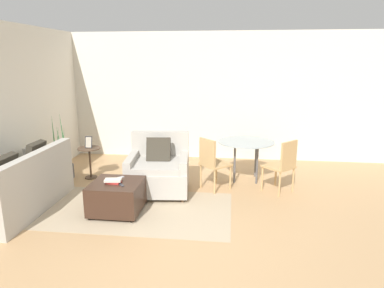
# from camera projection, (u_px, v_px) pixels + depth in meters

# --- Properties ---
(ground_plane) EXTENTS (20.00, 20.00, 0.00)m
(ground_plane) POSITION_uv_depth(u_px,v_px,m) (172.00, 248.00, 4.03)
(ground_plane) COLOR tan
(wall_back) EXTENTS (12.00, 0.06, 2.75)m
(wall_back) POSITION_uv_depth(u_px,v_px,m) (203.00, 97.00, 7.49)
(wall_back) COLOR silver
(wall_back) RESTS_ON ground_plane
(wall_left) EXTENTS (0.06, 12.00, 2.75)m
(wall_left) POSITION_uv_depth(u_px,v_px,m) (8.00, 110.00, 5.48)
(wall_left) COLOR silver
(wall_left) RESTS_ON ground_plane
(area_rug) EXTENTS (2.86, 1.57, 0.01)m
(area_rug) POSITION_uv_depth(u_px,v_px,m) (134.00, 209.00, 5.07)
(area_rug) COLOR tan
(area_rug) RESTS_ON ground_plane
(couch) EXTENTS (0.84, 1.83, 0.94)m
(couch) POSITION_uv_depth(u_px,v_px,m) (20.00, 189.00, 4.99)
(couch) COLOR #B2ADA3
(couch) RESTS_ON ground_plane
(armchair) EXTENTS (1.07, 1.03, 0.96)m
(armchair) POSITION_uv_depth(u_px,v_px,m) (158.00, 171.00, 5.69)
(armchair) COLOR #B2ADA3
(armchair) RESTS_ON ground_plane
(ottoman) EXTENTS (0.71, 0.69, 0.46)m
(ottoman) POSITION_uv_depth(u_px,v_px,m) (117.00, 196.00, 4.93)
(ottoman) COLOR #382319
(ottoman) RESTS_ON ground_plane
(book_stack) EXTENTS (0.25, 0.17, 0.06)m
(book_stack) POSITION_uv_depth(u_px,v_px,m) (113.00, 181.00, 4.85)
(book_stack) COLOR #B72D28
(book_stack) RESTS_ON ottoman
(tv_remote_primary) EXTENTS (0.12, 0.13, 0.01)m
(tv_remote_primary) POSITION_uv_depth(u_px,v_px,m) (121.00, 185.00, 4.78)
(tv_remote_primary) COLOR #333338
(tv_remote_primary) RESTS_ON ottoman
(tv_remote_secondary) EXTENTS (0.14, 0.15, 0.01)m
(tv_remote_secondary) POSITION_uv_depth(u_px,v_px,m) (119.00, 178.00, 5.06)
(tv_remote_secondary) COLOR #B7B7BC
(tv_remote_secondary) RESTS_ON ottoman
(potted_plant) EXTENTS (0.41, 0.41, 1.29)m
(potted_plant) POSITION_uv_depth(u_px,v_px,m) (62.00, 167.00, 6.39)
(potted_plant) COLOR #333338
(potted_plant) RESTS_ON ground_plane
(side_table) EXTENTS (0.42, 0.42, 0.58)m
(side_table) POSITION_uv_depth(u_px,v_px,m) (90.00, 157.00, 6.34)
(side_table) COLOR #4C3828
(side_table) RESTS_ON ground_plane
(picture_frame) EXTENTS (0.13, 0.07, 0.22)m
(picture_frame) POSITION_uv_depth(u_px,v_px,m) (89.00, 142.00, 6.27)
(picture_frame) COLOR black
(picture_frame) RESTS_ON side_table
(dining_table) EXTENTS (1.01, 1.01, 0.72)m
(dining_table) POSITION_uv_depth(u_px,v_px,m) (246.00, 146.00, 6.20)
(dining_table) COLOR #99A8AD
(dining_table) RESTS_ON ground_plane
(dining_chair_near_left) EXTENTS (0.59, 0.59, 0.90)m
(dining_chair_near_left) POSITION_uv_depth(u_px,v_px,m) (212.00, 161.00, 5.73)
(dining_chair_near_left) COLOR tan
(dining_chair_near_left) RESTS_ON ground_plane
(dining_chair_near_right) EXTENTS (0.59, 0.59, 0.90)m
(dining_chair_near_right) POSITION_uv_depth(u_px,v_px,m) (283.00, 163.00, 5.60)
(dining_chair_near_right) COLOR tan
(dining_chair_near_right) RESTS_ON ground_plane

